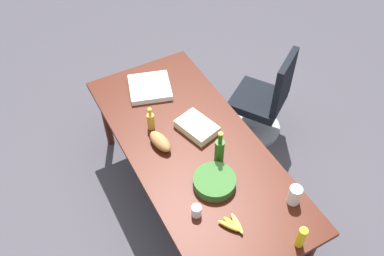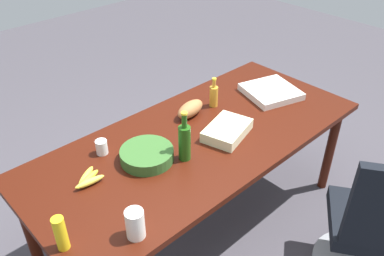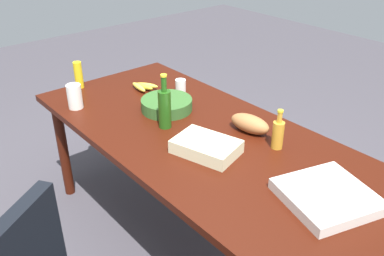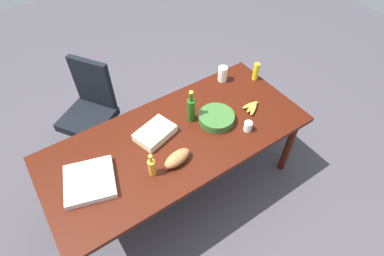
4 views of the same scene
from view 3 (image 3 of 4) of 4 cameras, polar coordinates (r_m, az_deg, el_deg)
ground_plane at (r=2.78m, az=1.37°, el=-15.33°), size 10.00×10.00×0.00m
conference_table at (r=2.34m, az=1.57°, el=-2.59°), size 2.25×1.00×0.79m
pizza_box at (r=1.90m, az=17.96°, el=-8.85°), size 0.45×0.45×0.05m
mustard_bottle at (r=2.98m, az=-15.23°, el=7.01°), size 0.07×0.07×0.18m
dressing_bottle at (r=2.19m, az=11.65°, el=-0.75°), size 0.08×0.08×0.22m
wine_bottle at (r=2.34m, az=-3.75°, el=2.82°), size 0.08×0.08×0.32m
salad_bowl at (r=2.57m, az=-3.47°, el=3.22°), size 0.34×0.34×0.07m
mayo_jar at (r=2.68m, az=-15.72°, el=4.17°), size 0.11×0.11×0.15m
paper_cup at (r=2.81m, az=-1.57°, el=5.75°), size 0.08×0.08×0.09m
banana_bunch at (r=2.88m, az=-6.77°, el=5.68°), size 0.18×0.14×0.04m
sheet_cake at (r=2.13m, az=1.95°, el=-2.56°), size 0.37×0.30×0.07m
bread_loaf at (r=2.34m, az=7.90°, el=0.59°), size 0.26×0.15×0.10m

